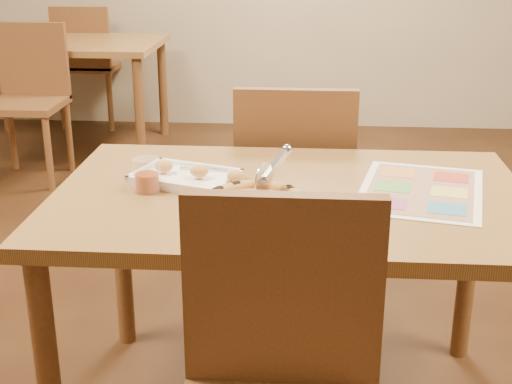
# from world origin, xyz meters

# --- Properties ---
(dining_table) EXTENTS (1.30, 0.85, 0.72)m
(dining_table) POSITION_xyz_m (0.00, 0.00, 0.63)
(dining_table) COLOR olive
(dining_table) RESTS_ON ground
(chair_near) EXTENTS (0.42, 0.42, 0.47)m
(chair_near) POSITION_xyz_m (0.00, -0.60, 0.57)
(chair_near) COLOR brown
(chair_near) RESTS_ON ground
(chair_far) EXTENTS (0.42, 0.42, 0.47)m
(chair_far) POSITION_xyz_m (-0.00, 0.60, 0.57)
(chair_far) COLOR brown
(chair_far) RESTS_ON ground
(bg_table) EXTENTS (1.30, 0.85, 0.72)m
(bg_table) POSITION_xyz_m (-1.60, 2.80, 0.63)
(bg_table) COLOR olive
(bg_table) RESTS_ON ground
(bg_chair_near) EXTENTS (0.42, 0.42, 0.47)m
(bg_chair_near) POSITION_xyz_m (-1.60, 2.20, 0.57)
(bg_chair_near) COLOR brown
(bg_chair_near) RESTS_ON ground
(bg_chair_far) EXTENTS (0.42, 0.42, 0.47)m
(bg_chair_far) POSITION_xyz_m (-1.60, 3.30, 0.57)
(bg_chair_far) COLOR brown
(bg_chair_far) RESTS_ON ground
(plate) EXTENTS (0.33, 0.33, 0.02)m
(plate) POSITION_xyz_m (-0.08, -0.15, 0.73)
(plate) COLOR white
(plate) RESTS_ON dining_table
(pizza) EXTENTS (0.24, 0.24, 0.04)m
(pizza) POSITION_xyz_m (-0.09, -0.15, 0.75)
(pizza) COLOR gold
(pizza) RESTS_ON plate
(pizza_cutter) EXTENTS (0.08, 0.16, 0.10)m
(pizza_cutter) POSITION_xyz_m (-0.05, -0.09, 0.81)
(pizza_cutter) COLOR silver
(pizza_cutter) RESTS_ON pizza
(appetizer_tray) EXTENTS (0.34, 0.28, 0.05)m
(appetizer_tray) POSITION_xyz_m (-0.29, 0.06, 0.73)
(appetizer_tray) COLOR white
(appetizer_tray) RESTS_ON dining_table
(glass_tumbler) EXTENTS (0.08, 0.08, 0.09)m
(glass_tumbler) POSITION_xyz_m (-0.39, -0.02, 0.76)
(glass_tumbler) COLOR #89310A
(glass_tumbler) RESTS_ON dining_table
(menu) EXTENTS (0.41, 0.51, 0.00)m
(menu) POSITION_xyz_m (0.36, 0.03, 0.72)
(menu) COLOR white
(menu) RESTS_ON dining_table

